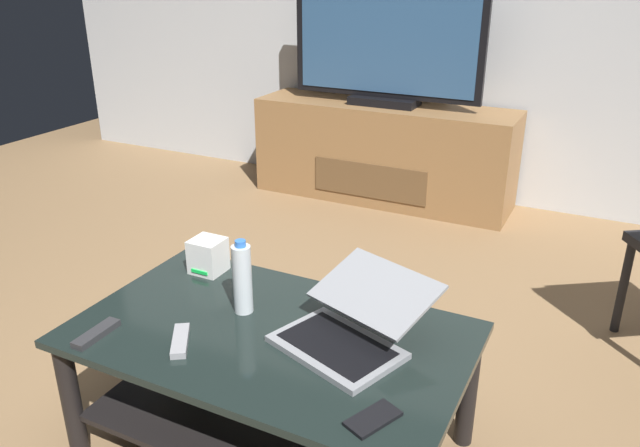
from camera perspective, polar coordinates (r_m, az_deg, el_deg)
The scene contains 10 objects.
ground_plane at distance 2.32m, azimuth -5.57°, elevation -16.71°, with size 7.68×7.68×0.00m, color olive.
coffee_table at distance 1.99m, azimuth -4.48°, elevation -13.12°, with size 1.19×0.71×0.44m.
media_cabinet at distance 4.14m, azimuth 5.80°, elevation 6.50°, with size 1.69×0.47×0.63m.
television at distance 3.98m, azimuth 6.08°, elevation 15.68°, with size 1.23×0.20×0.73m.
laptop at distance 1.83m, azimuth 2.98°, elevation -9.16°, with size 0.47×0.49×0.18m.
router_box at distance 2.26m, azimuth -10.22°, elevation -2.91°, with size 0.11×0.11×0.12m.
water_bottle_near at distance 1.97m, azimuth -7.11°, elevation -5.01°, with size 0.06×0.06×0.25m.
cell_phone at distance 1.59m, azimuth 4.88°, elevation -17.37°, with size 0.07×0.14×0.01m, color black.
tv_remote at distance 1.99m, azimuth -19.79°, elevation -9.46°, with size 0.04×0.16×0.02m, color #2D2D30.
soundbar_remote at distance 1.89m, azimuth -12.67°, elevation -10.42°, with size 0.04×0.16×0.02m, color #99999E.
Camera 1 is at (0.99, -1.49, 1.47)m, focal length 34.96 mm.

